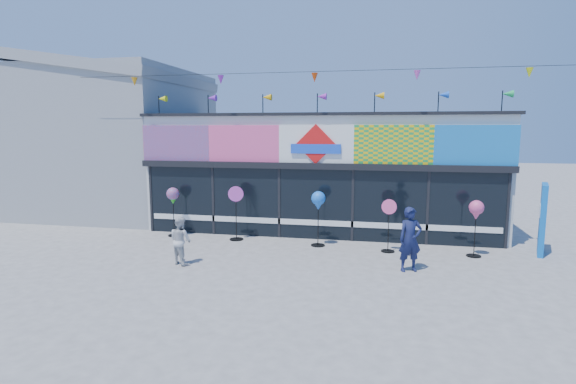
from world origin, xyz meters
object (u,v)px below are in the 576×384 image
(spinner_1, at_px, (236,212))
(spinner_2, at_px, (318,202))
(blue_sign, at_px, (542,219))
(spinner_3, at_px, (389,224))
(spinner_0, at_px, (173,197))
(adult_man, at_px, (410,239))
(spinner_4, at_px, (476,212))
(child, at_px, (181,240))

(spinner_1, relative_size, spinner_2, 1.03)
(blue_sign, xyz_separation_m, spinner_3, (-4.30, -0.64, -0.20))
(spinner_2, xyz_separation_m, spinner_3, (2.11, -0.26, -0.54))
(spinner_3, bearing_deg, spinner_0, 175.43)
(blue_sign, xyz_separation_m, spinner_1, (-9.11, -0.17, -0.10))
(spinner_0, relative_size, spinner_2, 0.97)
(spinner_0, relative_size, adult_man, 1.00)
(spinner_2, bearing_deg, adult_man, -37.25)
(blue_sign, xyz_separation_m, spinner_4, (-1.92, -0.66, 0.26))
(spinner_4, relative_size, adult_man, 0.98)
(spinner_3, xyz_separation_m, adult_man, (0.50, -1.73, -0.00))
(spinner_1, height_order, adult_man, spinner_1)
(blue_sign, distance_m, child, 10.19)
(spinner_2, distance_m, spinner_3, 2.19)
(adult_man, xyz_separation_m, child, (-5.94, -0.61, -0.18))
(spinner_2, relative_size, spinner_4, 1.06)
(spinner_0, xyz_separation_m, adult_man, (7.54, -2.29, -0.50))
(blue_sign, bearing_deg, adult_man, -131.27)
(spinner_0, height_order, spinner_4, spinner_0)
(child, bearing_deg, spinner_1, -75.16)
(adult_man, relative_size, child, 1.27)
(blue_sign, bearing_deg, spinner_3, -154.77)
(spinner_2, height_order, spinner_4, spinner_2)
(spinner_1, xyz_separation_m, spinner_4, (7.19, -0.48, 0.36))
(spinner_1, xyz_separation_m, spinner_3, (4.81, -0.47, -0.10))
(blue_sign, bearing_deg, child, -146.24)
(spinner_0, height_order, adult_man, spinner_0)
(spinner_2, bearing_deg, spinner_0, 176.45)
(spinner_0, bearing_deg, child, -61.12)
(spinner_4, bearing_deg, spinner_0, 176.50)
(blue_sign, height_order, spinner_4, blue_sign)
(spinner_0, relative_size, child, 1.27)
(blue_sign, height_order, spinner_2, blue_sign)
(spinner_0, relative_size, spinner_3, 1.05)
(spinner_4, bearing_deg, blue_sign, 18.81)
(spinner_2, bearing_deg, spinner_1, 175.49)
(blue_sign, bearing_deg, spinner_2, -159.81)
(spinner_0, distance_m, spinner_4, 9.43)
(blue_sign, height_order, adult_man, blue_sign)
(spinner_1, xyz_separation_m, child, (-0.63, -2.81, -0.28))
(spinner_2, height_order, child, spinner_2)
(spinner_4, xyz_separation_m, adult_man, (-1.87, -1.72, -0.47))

